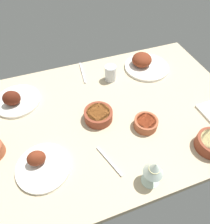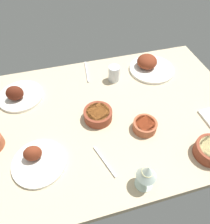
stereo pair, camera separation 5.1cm
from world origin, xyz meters
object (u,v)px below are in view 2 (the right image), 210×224
bowl_sauce (145,126)px  wine_glass (147,173)px  spoon_loose (87,72)px  plate_near_viewer (19,95)px  plate_far_side (37,160)px  bowl_soup (98,114)px  water_tumbler (114,74)px  fork_loose (105,161)px  plate_center_main (149,65)px

bowl_sauce → wine_glass: 27.60cm
bowl_sauce → spoon_loose: bearing=-70.1°
plate_near_viewer → wine_glass: bearing=127.2°
wine_glass → plate_far_side: bearing=-27.2°
bowl_sauce → spoon_loose: (17.36, -48.09, -2.14)cm
plate_far_side → bowl_soup: (-29.83, -16.45, 0.84)cm
bowl_soup → water_tumbler: water_tumbler is taller
plate_near_viewer → bowl_sauce: bearing=147.3°
bowl_soup → fork_loose: bowl_soup is taller
plate_center_main → fork_loose: plate_center_main is taller
fork_loose → spoon_loose: bearing=-23.2°
bowl_sauce → plate_near_viewer: bearing=-32.7°
plate_near_viewer → bowl_sauce: size_ratio=2.11×
plate_far_side → spoon_loose: 61.50cm
plate_far_side → plate_center_main: 82.36cm
wine_glass → water_tumbler: bearing=-96.1°
plate_far_side → plate_near_viewer: bearing=-80.2°
fork_loose → spoon_loose: size_ratio=0.88×
spoon_loose → plate_far_side: bearing=154.9°
bowl_soup → spoon_loose: 36.27cm
water_tumbler → bowl_soup: bearing=58.2°
bowl_soup → wine_glass: wine_glass is taller
bowl_soup → bowl_sauce: size_ratio=1.24×
wine_glass → spoon_loose: size_ratio=0.74×
plate_far_side → fork_loose: plate_far_side is taller
wine_glass → water_tumbler: (-6.63, -61.80, -5.41)cm
water_tumbler → fork_loose: bearing=68.9°
fork_loose → water_tumbler: bearing=-39.3°
plate_far_side → bowl_sauce: plate_far_side is taller
plate_near_viewer → plate_center_main: plate_near_viewer is taller
water_tumbler → spoon_loose: water_tumbler is taller
plate_far_side → bowl_sauce: bearing=-174.8°
plate_center_main → bowl_soup: bearing=36.5°
bowl_sauce → spoon_loose: bowl_sauce is taller
plate_far_side → bowl_soup: 34.07cm
bowl_sauce → fork_loose: bearing=27.1°
plate_near_viewer → fork_loose: plate_near_viewer is taller
wine_glass → plate_center_main: bearing=-114.6°
plate_near_viewer → water_tumbler: 52.62cm
plate_near_viewer → water_tumbler: size_ratio=2.60×
spoon_loose → bowl_sauce: bearing=-154.1°
bowl_soup → fork_loose: bearing=82.5°
fork_loose → plate_far_side: bearing=57.1°
plate_center_main → fork_loose: 67.16cm
plate_far_side → plate_near_viewer: (7.04, -40.60, 0.43)cm
wine_glass → plate_near_viewer: bearing=-52.8°
plate_center_main → bowl_soup: plate_center_main is taller
bowl_sauce → water_tumbler: bearing=-84.4°
plate_near_viewer → wine_glass: 76.42cm
wine_glass → spoon_loose: wine_glass is taller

